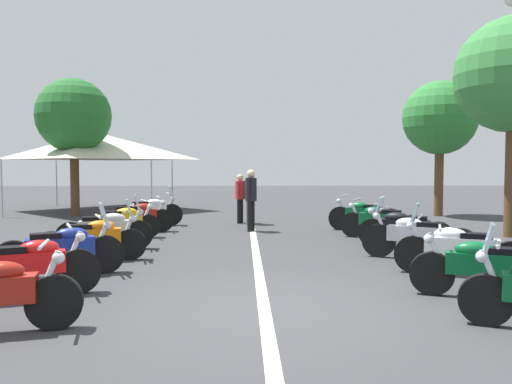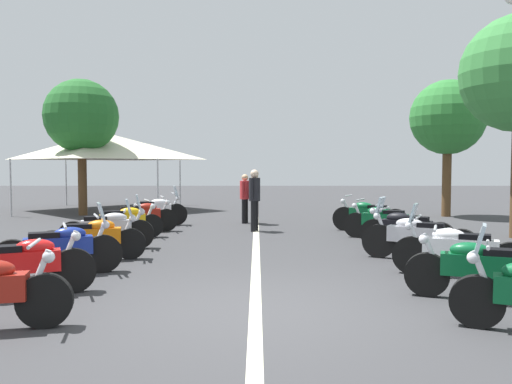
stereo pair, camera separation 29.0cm
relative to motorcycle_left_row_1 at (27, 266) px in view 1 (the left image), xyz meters
The scene contains 21 objects.
ground_plane 3.36m from the motorcycle_left_row_1, 100.99° to the right, with size 80.00×80.00×0.00m, color #38383A.
lane_centre_stripe 5.29m from the motorcycle_left_row_1, 38.36° to the right, with size 22.55×0.16×0.01m, color beige.
motorcycle_left_row_1 is the anchor object (origin of this frame).
motorcycle_left_row_2 1.39m from the motorcycle_left_row_1, ahead, with size 1.00×1.97×1.22m.
motorcycle_left_row_3 2.75m from the motorcycle_left_row_1, ahead, with size 0.75×2.05×1.20m.
motorcycle_left_row_4 4.09m from the motorcycle_left_row_1, ahead, with size 0.71×2.05×1.21m.
motorcycle_left_row_5 5.67m from the motorcycle_left_row_1, ahead, with size 1.03×1.92×0.98m.
motorcycle_left_row_6 6.94m from the motorcycle_left_row_1, ahead, with size 0.87×1.97×1.00m.
motorcycle_left_row_7 8.46m from the motorcycle_left_row_1, ahead, with size 0.85×2.06×1.22m.
motorcycle_right_row_1 6.37m from the motorcycle_left_row_1, 91.68° to the right, with size 0.98×2.00×0.99m.
motorcycle_right_row_2 6.72m from the motorcycle_left_row_1, 79.29° to the right, with size 1.09×2.03×1.21m.
motorcycle_right_row_3 6.94m from the motorcycle_left_row_1, 66.98° to the right, with size 1.21×2.01×1.23m.
motorcycle_right_row_4 7.69m from the motorcycle_left_row_1, 58.46° to the right, with size 1.11×1.88×1.00m.
motorcycle_right_row_5 8.53m from the motorcycle_left_row_1, 49.26° to the right, with size 1.18×1.90×1.00m.
motorcycle_right_row_6 9.49m from the motorcycle_left_row_1, 42.43° to the right, with size 1.15×1.92×1.02m.
bystander_0 7.87m from the motorcycle_left_row_1, 24.21° to the right, with size 0.49×0.32×1.74m.
bystander_1 9.63m from the motorcycle_left_row_1, 17.55° to the right, with size 0.51×0.32×1.58m.
bystander_2 9.45m from the motorcycle_left_row_1, 19.91° to the right, with size 0.46×0.33×1.60m.
roadside_tree_1 12.63m from the motorcycle_left_row_1, 15.24° to the left, with size 2.71×2.71×5.04m.
roadside_tree_2 15.57m from the motorcycle_left_row_1, 41.88° to the right, with size 2.69×2.69×4.94m.
event_tent 14.39m from the motorcycle_left_row_1, 12.02° to the left, with size 5.92×5.92×3.20m.
Camera 1 is at (-6.40, 0.27, 1.85)m, focal length 35.56 mm.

